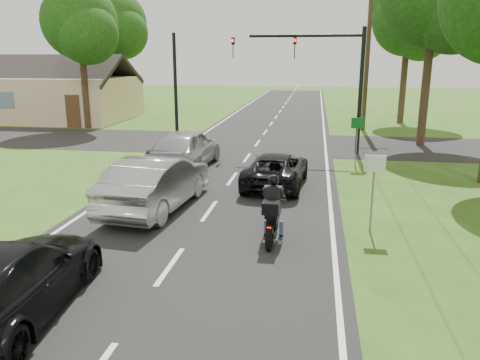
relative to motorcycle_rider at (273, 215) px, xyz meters
name	(u,v)px	position (x,y,z in m)	size (l,w,h in m)	color
ground	(170,267)	(-2.14, -1.93, -0.69)	(140.00, 140.00, 0.00)	#2C5A19
road	(240,167)	(-2.14, 8.07, -0.68)	(8.00, 100.00, 0.01)	black
cross_road	(257,143)	(-2.14, 14.07, -0.69)	(60.00, 7.00, 0.01)	black
motorcycle_rider	(273,215)	(0.00, 0.00, 0.00)	(0.58, 2.03, 1.75)	black
dark_suv	(276,169)	(-0.36, 5.42, -0.07)	(2.02, 4.39, 1.22)	black
silver_sedan	(157,183)	(-3.79, 2.07, 0.15)	(1.76, 5.05, 1.66)	#A6A6AB
silver_suv	(186,148)	(-4.42, 7.62, 0.18)	(2.03, 5.05, 1.72)	#A5A8AD
dark_car_behind	(8,280)	(-4.33, -4.43, 0.03)	(1.99, 4.90, 1.42)	black
traffic_signal	(322,67)	(1.20, 12.06, 3.45)	(6.38, 0.44, 6.00)	black
signal_pole_far	(175,85)	(-7.34, 16.07, 2.31)	(0.20, 0.20, 6.00)	black
utility_pole_far	(368,50)	(4.06, 20.07, 4.39)	(1.60, 0.28, 10.00)	#4E3623
sign_white	(374,175)	(2.56, 1.05, 0.91)	(0.55, 0.07, 2.12)	slate
sign_green	(357,130)	(2.76, 9.05, 0.91)	(0.55, 0.07, 2.12)	slate
tree_row_e	(413,24)	(7.34, 23.84, 6.14)	(5.28, 5.12, 9.61)	#332316
tree_left_near	(82,26)	(-13.87, 17.85, 5.84)	(5.12, 4.96, 9.22)	#332316
tree_left_far	(117,27)	(-15.83, 27.82, 6.44)	(5.76, 5.58, 10.14)	#332316
house	(62,96)	(-18.14, 22.07, 1.08)	(10.20, 8.00, 4.84)	tan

